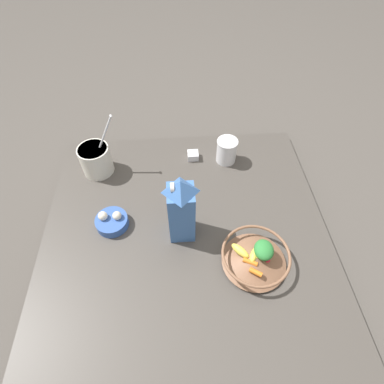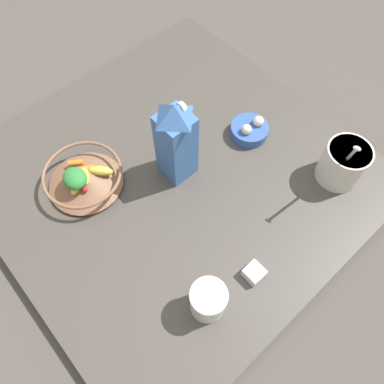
{
  "view_description": "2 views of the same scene",
  "coord_description": "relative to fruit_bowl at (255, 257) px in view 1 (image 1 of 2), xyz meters",
  "views": [
    {
      "loc": [
        0.58,
        -0.02,
        1.0
      ],
      "look_at": [
        -0.12,
        0.03,
        0.12
      ],
      "focal_mm": 28.0,
      "sensor_mm": 36.0,
      "label": 1
    },
    {
      "loc": [
        -0.49,
        0.37,
        1.0
      ],
      "look_at": [
        -0.13,
        0.04,
        0.14
      ],
      "focal_mm": 35.0,
      "sensor_mm": 36.0,
      "label": 2
    }
  ],
  "objects": [
    {
      "name": "garlic_bowl",
      "position": [
        -0.19,
        -0.5,
        -0.02
      ],
      "size": [
        0.12,
        0.12,
        0.07
      ],
      "color": "#3356A3",
      "rests_on": "countertop"
    },
    {
      "name": "countertop",
      "position": [
        -0.14,
        -0.23,
        -0.06
      ],
      "size": [
        1.05,
        1.05,
        0.04
      ],
      "color": "#47423D",
      "rests_on": "ground_plane"
    },
    {
      "name": "spice_jar",
      "position": [
        -0.52,
        -0.17,
        -0.03
      ],
      "size": [
        0.05,
        0.05,
        0.03
      ],
      "color": "silver",
      "rests_on": "countertop"
    },
    {
      "name": "fruit_bowl",
      "position": [
        0.0,
        0.0,
        0.0
      ],
      "size": [
        0.23,
        0.23,
        0.09
      ],
      "color": "brown",
      "rests_on": "countertop"
    },
    {
      "name": "ground_plane",
      "position": [
        -0.14,
        -0.23,
        -0.08
      ],
      "size": [
        6.0,
        6.0,
        0.0
      ],
      "primitive_type": "plane",
      "color": "#4C4742"
    },
    {
      "name": "drinking_cup",
      "position": [
        -0.5,
        -0.03,
        0.02
      ],
      "size": [
        0.09,
        0.09,
        0.11
      ],
      "color": "white",
      "rests_on": "countertop"
    },
    {
      "name": "yogurt_tub",
      "position": [
        -0.48,
        -0.58,
        0.03
      ],
      "size": [
        0.13,
        0.17,
        0.27
      ],
      "color": "silver",
      "rests_on": "countertop"
    },
    {
      "name": "milk_carton",
      "position": [
        -0.14,
        -0.24,
        0.1
      ],
      "size": [
        0.09,
        0.09,
        0.29
      ],
      "color": "#3D6BB2",
      "rests_on": "countertop"
    }
  ]
}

